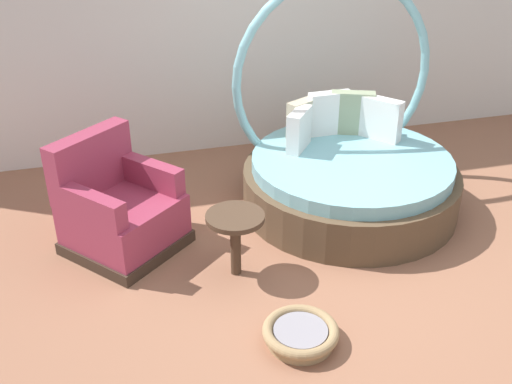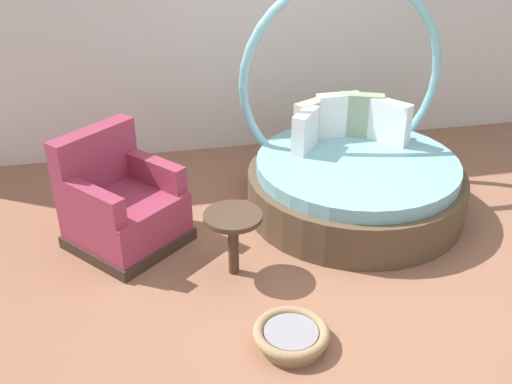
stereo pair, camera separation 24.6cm
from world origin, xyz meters
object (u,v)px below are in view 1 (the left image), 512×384
object	(u,v)px
round_daybed	(347,166)
side_table	(235,226)
red_armchair	(118,211)
pet_basket	(301,334)

from	to	relation	value
round_daybed	side_table	xyz separation A→B (m)	(-1.23, -0.81, 0.06)
red_armchair	pet_basket	distance (m)	1.83
pet_basket	red_armchair	bearing A→B (deg)	125.33
pet_basket	side_table	xyz separation A→B (m)	(-0.23, 0.86, 0.35)
round_daybed	side_table	distance (m)	1.47
round_daybed	pet_basket	distance (m)	1.97
pet_basket	round_daybed	bearing A→B (deg)	59.06
round_daybed	side_table	world-z (taller)	round_daybed
round_daybed	pet_basket	bearing A→B (deg)	-120.94
red_armchair	side_table	size ratio (longest dim) A/B	2.16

